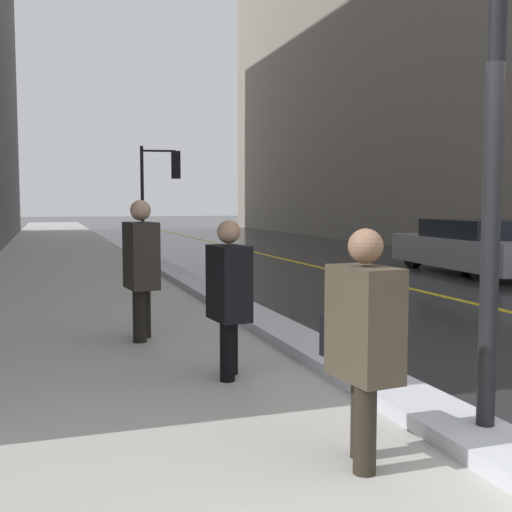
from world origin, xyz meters
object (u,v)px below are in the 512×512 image
at_px(traffic_light_near, 164,176).
at_px(pedestrian_in_glasses, 141,263).
at_px(parked_car_silver, 476,247).
at_px(pedestrian_with_shoulder_bag, 363,336).
at_px(pedestrian_trailing, 229,292).

relative_size(traffic_light_near, pedestrian_in_glasses, 2.11).
bearing_deg(traffic_light_near, parked_car_silver, -47.32).
height_order(pedestrian_with_shoulder_bag, pedestrian_in_glasses, pedestrian_in_glasses).
bearing_deg(parked_car_silver, pedestrian_with_shoulder_bag, 144.11).
height_order(traffic_light_near, pedestrian_in_glasses, traffic_light_near).
height_order(traffic_light_near, pedestrian_with_shoulder_bag, traffic_light_near).
bearing_deg(parked_car_silver, pedestrian_in_glasses, 125.07).
bearing_deg(pedestrian_in_glasses, pedestrian_trailing, 8.82).
xyz_separation_m(pedestrian_with_shoulder_bag, parked_car_silver, (7.60, 9.03, -0.21)).
distance_m(traffic_light_near, pedestrian_with_shoulder_bag, 17.81).
xyz_separation_m(pedestrian_trailing, parked_car_silver, (7.84, 6.89, -0.21)).
height_order(pedestrian_trailing, pedestrian_in_glasses, pedestrian_in_glasses).
xyz_separation_m(traffic_light_near, pedestrian_trailing, (-2.11, -15.49, -1.69)).
height_order(pedestrian_in_glasses, parked_car_silver, pedestrian_in_glasses).
relative_size(traffic_light_near, parked_car_silver, 0.70).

